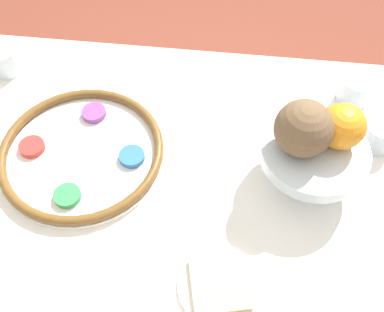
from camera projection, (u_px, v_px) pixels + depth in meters
The scene contains 9 objects.
dining_table at pixel (178, 278), 1.19m from camera, with size 1.27×0.97×0.70m.
seder_plate at pixel (82, 152), 0.97m from camera, with size 0.36×0.36×0.03m.
fruit_stand at pixel (313, 155), 0.88m from camera, with size 0.21×0.21×0.10m.
orange_fruit at pixel (342, 127), 0.84m from camera, with size 0.09×0.09×0.09m.
coconut at pixel (304, 128), 0.82m from camera, with size 0.11×0.11×0.11m.
bread_plate at pixel (220, 285), 0.81m from camera, with size 0.15×0.15×0.02m.
cup_near at pixel (4, 60), 1.11m from camera, with size 0.08×0.08×0.06m.
cup_mid at pixel (356, 89), 1.05m from camera, with size 0.08×0.08×0.06m.
cup_far at pixel (380, 134), 0.98m from camera, with size 0.08×0.08×0.06m.
Camera 1 is at (0.09, -0.41, 1.51)m, focal length 42.00 mm.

